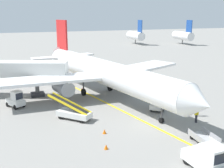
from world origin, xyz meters
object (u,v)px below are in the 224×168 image
(airliner, at_px, (102,72))
(pushback_tug, at_px, (209,159))
(belt_loader_forward_hold, at_px, (160,102))
(safety_cone_wingtip_left, at_px, (104,131))
(jet_bridge, at_px, (13,71))
(safety_cone_nose_right, at_px, (82,89))
(ground_crew_marshaller, at_px, (196,114))
(baggage_cart_loaded, at_px, (204,138))
(belt_loader_aft_hold, at_px, (73,112))
(safety_cone_nose_left, at_px, (188,89))
(safety_cone_wingtip_right, at_px, (106,147))
(baggage_tug_near_wing, at_px, (16,100))
(ground_crew_wing_walker, at_px, (197,108))

(airliner, distance_m, pushback_tug, 21.29)
(belt_loader_forward_hold, relative_size, safety_cone_wingtip_left, 10.09)
(jet_bridge, relative_size, safety_cone_nose_right, 29.41)
(airliner, xyz_separation_m, safety_cone_wingtip_left, (-3.91, -12.20, -3.20))
(ground_crew_marshaller, bearing_deg, pushback_tug, -121.76)
(jet_bridge, relative_size, safety_cone_wingtip_left, 29.41)
(baggage_cart_loaded, bearing_deg, jet_bridge, 125.23)
(belt_loader_forward_hold, bearing_deg, safety_cone_wingtip_left, -152.23)
(belt_loader_aft_hold, distance_m, ground_crew_marshaller, 13.16)
(pushback_tug, relative_size, safety_cone_nose_left, 8.40)
(belt_loader_aft_hold, distance_m, safety_cone_nose_left, 19.56)
(belt_loader_forward_hold, height_order, ground_crew_marshaller, belt_loader_forward_hold)
(airliner, xyz_separation_m, safety_cone_nose_left, (12.94, -1.93, -3.20))
(airliner, height_order, belt_loader_aft_hold, airliner)
(safety_cone_nose_right, height_order, safety_cone_wingtip_right, same)
(ground_crew_marshaller, height_order, safety_cone_nose_left, ground_crew_marshaller)
(pushback_tug, bearing_deg, airliner, 92.76)
(belt_loader_forward_hold, bearing_deg, baggage_tug_near_wing, 157.75)
(baggage_tug_near_wing, distance_m, belt_loader_aft_hold, 8.51)
(safety_cone_nose_left, bearing_deg, airliner, 171.53)
(airliner, distance_m, belt_loader_forward_hold, 9.37)
(safety_cone_nose_right, bearing_deg, belt_loader_forward_hold, -58.63)
(airliner, distance_m, belt_loader_aft_hold, 9.77)
(safety_cone_nose_right, bearing_deg, baggage_cart_loaded, -74.53)
(jet_bridge, height_order, baggage_cart_loaded, jet_bridge)
(ground_crew_marshaller, relative_size, safety_cone_nose_right, 3.86)
(belt_loader_forward_hold, bearing_deg, ground_crew_marshaller, -75.12)
(jet_bridge, xyz_separation_m, baggage_cart_loaded, (15.12, -21.41, -3.07))
(baggage_cart_loaded, height_order, ground_crew_wing_walker, ground_crew_wing_walker)
(safety_cone_nose_right, bearing_deg, baggage_tug_near_wing, -154.97)
(ground_crew_wing_walker, xyz_separation_m, safety_cone_wingtip_left, (-11.26, -0.84, -0.69))
(belt_loader_aft_hold, bearing_deg, safety_cone_wingtip_right, -82.68)
(belt_loader_aft_hold, relative_size, ground_crew_wing_walker, 2.62)
(safety_cone_wingtip_right, bearing_deg, safety_cone_nose_right, 81.53)
(pushback_tug, relative_size, ground_crew_wing_walker, 2.17)
(belt_loader_aft_hold, bearing_deg, baggage_tug_near_wing, 131.87)
(airliner, xyz_separation_m, belt_loader_forward_hold, (4.70, -7.67, -2.64))
(pushback_tug, xyz_separation_m, belt_loader_forward_hold, (3.68, 13.46, -0.22))
(ground_crew_wing_walker, distance_m, safety_cone_wingtip_left, 11.32)
(baggage_cart_loaded, relative_size, ground_crew_marshaller, 2.24)
(jet_bridge, relative_size, pushback_tug, 3.50)
(baggage_tug_near_wing, relative_size, belt_loader_forward_hold, 0.61)
(baggage_tug_near_wing, xyz_separation_m, safety_cone_nose_right, (9.47, 4.42, -0.71))
(ground_crew_marshaller, bearing_deg, belt_loader_aft_hold, 155.03)
(pushback_tug, xyz_separation_m, safety_cone_nose_left, (11.92, 19.20, -0.77))
(baggage_tug_near_wing, bearing_deg, jet_bridge, 89.22)
(pushback_tug, bearing_deg, baggage_cart_loaded, 55.34)
(pushback_tug, distance_m, safety_cone_wingtip_right, 8.31)
(jet_bridge, distance_m, baggage_cart_loaded, 26.39)
(ground_crew_marshaller, bearing_deg, ground_crew_wing_walker, 51.34)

